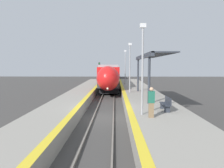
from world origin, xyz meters
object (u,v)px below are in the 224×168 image
object	(u,v)px
lamppost_near	(143,63)
lamppost_mid	(130,64)
lamppost_far	(125,65)
railway_signal	(99,72)
person_waiting	(151,102)
train	(112,71)
platform_bench	(166,103)

from	to	relation	value
lamppost_near	lamppost_mid	xyz separation A→B (m)	(0.00, 11.03, 0.00)
lamppost_far	railway_signal	bearing A→B (deg)	139.99
lamppost_near	person_waiting	bearing A→B (deg)	-59.74
lamppost_near	railway_signal	bearing A→B (deg)	99.72
train	platform_bench	size ratio (longest dim) A/B	43.36
lamppost_far	person_waiting	bearing A→B (deg)	-88.92
train	person_waiting	distance (m)	47.14
person_waiting	lamppost_near	bearing A→B (deg)	120.26
railway_signal	lamppost_far	bearing A→B (deg)	-40.01
platform_bench	lamppost_near	bearing A→B (deg)	-145.63
railway_signal	lamppost_far	distance (m)	5.90
person_waiting	lamppost_mid	xyz separation A→B (m)	(-0.43, 11.77, 2.18)
person_waiting	lamppost_far	world-z (taller)	lamppost_far
lamppost_mid	platform_bench	bearing A→B (deg)	-80.04
lamppost_near	train	bearing A→B (deg)	93.04
platform_bench	lamppost_far	distance (m)	21.11
train	person_waiting	bearing A→B (deg)	-86.49
platform_bench	railway_signal	xyz separation A→B (m)	(-6.14, 24.59, 1.31)
train	railway_signal	bearing A→B (deg)	-95.44
railway_signal	lamppost_near	size ratio (longest dim) A/B	0.81
lamppost_near	lamppost_mid	distance (m)	11.03
train	railway_signal	world-z (taller)	railway_signal
railway_signal	lamppost_far	size ratio (longest dim) A/B	0.81
lamppost_mid	train	bearing A→B (deg)	93.98
lamppost_far	lamppost_near	bearing A→B (deg)	-90.00
lamppost_near	lamppost_far	xyz separation A→B (m)	(0.00, 22.06, 0.00)
train	lamppost_near	distance (m)	46.41
platform_bench	railway_signal	bearing A→B (deg)	104.03
platform_bench	lamppost_far	size ratio (longest dim) A/B	0.31
lamppost_near	lamppost_far	bearing A→B (deg)	90.00
person_waiting	lamppost_near	world-z (taller)	lamppost_near
person_waiting	lamppost_mid	world-z (taller)	lamppost_mid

